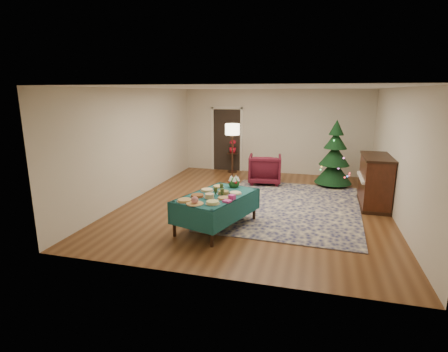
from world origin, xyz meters
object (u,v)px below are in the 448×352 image
(gift_box, at_px, (232,197))
(floor_lamp, at_px, (232,133))
(armchair, at_px, (265,168))
(potted_plant, at_px, (233,149))
(buffet_table, at_px, (217,202))
(piano, at_px, (375,182))
(side_table, at_px, (232,163))
(christmas_tree, at_px, (335,157))

(gift_box, bearing_deg, floor_lamp, 103.70)
(armchair, height_order, potted_plant, armchair)
(buffet_table, distance_m, piano, 3.87)
(armchair, bearing_deg, side_table, -50.44)
(christmas_tree, xyz_separation_m, piano, (0.85, -1.67, -0.26))
(gift_box, bearing_deg, side_table, 103.59)
(armchair, bearing_deg, buffet_table, 76.81)
(piano, bearing_deg, armchair, 152.68)
(gift_box, xyz_separation_m, piano, (2.80, 2.44, -0.13))
(buffet_table, height_order, gift_box, gift_box)
(floor_lamp, bearing_deg, piano, -19.57)
(piano, bearing_deg, christmas_tree, 117.01)
(floor_lamp, relative_size, piano, 1.24)
(floor_lamp, xyz_separation_m, potted_plant, (-0.31, 1.29, -0.69))
(armchair, relative_size, christmas_tree, 0.50)
(armchair, relative_size, piano, 0.67)
(buffet_table, bearing_deg, potted_plant, 100.11)
(christmas_tree, bearing_deg, side_table, 163.34)
(gift_box, bearing_deg, potted_plant, 103.59)
(buffet_table, height_order, armchair, armchair)
(buffet_table, relative_size, piano, 1.40)
(armchair, height_order, side_table, armchair)
(christmas_tree, relative_size, piano, 1.35)
(armchair, xyz_separation_m, floor_lamp, (-0.95, -0.11, 0.99))
(gift_box, distance_m, armchair, 3.88)
(side_table, distance_m, christmas_tree, 3.35)
(armchair, bearing_deg, christmas_tree, 180.00)
(gift_box, relative_size, armchair, 0.12)
(buffet_table, distance_m, floor_lamp, 3.72)
(buffet_table, bearing_deg, piano, 35.32)
(side_table, relative_size, potted_plant, 1.53)
(floor_lamp, xyz_separation_m, piano, (3.72, -1.32, -0.87))
(floor_lamp, height_order, christmas_tree, christmas_tree)
(buffet_table, distance_m, side_table, 4.93)
(potted_plant, xyz_separation_m, christmas_tree, (3.17, -0.95, 0.07))
(buffet_table, xyz_separation_m, armchair, (0.39, 3.66, -0.07))
(buffet_table, height_order, side_table, buffet_table)
(buffet_table, xyz_separation_m, floor_lamp, (-0.56, 3.56, 0.92))
(gift_box, relative_size, floor_lamp, 0.06)
(buffet_table, relative_size, floor_lamp, 1.13)
(side_table, xyz_separation_m, piano, (4.02, -2.62, 0.27))
(armchair, distance_m, side_table, 1.74)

